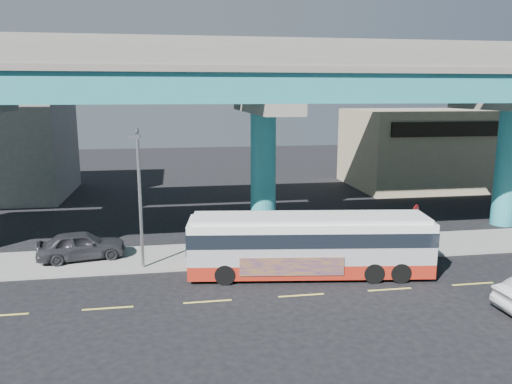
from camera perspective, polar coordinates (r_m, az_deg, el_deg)
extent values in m
plane|color=black|center=(22.10, 5.01, -11.39)|extent=(120.00, 120.00, 0.00)
cube|color=gray|center=(27.10, 2.12, -6.85)|extent=(70.00, 4.00, 0.15)
cube|color=#D8C64C|center=(22.28, -27.07, -12.44)|extent=(2.00, 0.12, 0.01)
cube|color=#D8C64C|center=(21.39, -16.57, -12.61)|extent=(2.00, 0.12, 0.01)
cube|color=#D8C64C|center=(21.24, -5.55, -12.35)|extent=(2.00, 0.12, 0.01)
cube|color=#D8C64C|center=(21.83, 5.20, -11.67)|extent=(2.00, 0.12, 0.01)
cube|color=#D8C64C|center=(23.10, 15.02, -10.70)|extent=(2.00, 0.12, 0.01)
cube|color=#D8C64C|center=(24.96, 23.54, -9.60)|extent=(2.00, 0.12, 0.01)
cylinder|color=teal|center=(29.59, 0.82, 1.93)|extent=(1.50, 1.50, 7.40)
cube|color=gray|center=(29.21, 0.84, 9.70)|extent=(2.00, 12.00, 0.60)
cube|color=gray|center=(32.65, -0.26, 11.44)|extent=(1.80, 5.00, 1.20)
cylinder|color=teal|center=(36.01, 26.77, 2.39)|extent=(1.50, 1.50, 7.40)
cube|color=gray|center=(38.57, 24.35, 10.43)|extent=(1.80, 5.00, 1.20)
cube|color=teal|center=(25.76, 2.26, 11.71)|extent=(52.00, 5.00, 1.40)
cube|color=gray|center=(25.78, 2.27, 13.60)|extent=(52.00, 5.40, 0.30)
cube|color=gray|center=(23.37, 3.56, 15.18)|extent=(52.00, 0.25, 0.80)
cube|color=gray|center=(28.26, 1.23, 14.51)|extent=(52.00, 0.25, 0.80)
cube|color=teal|center=(32.68, -0.27, 13.72)|extent=(52.00, 5.00, 1.40)
cube|color=gray|center=(32.73, -0.27, 15.21)|extent=(52.00, 5.40, 0.30)
cube|color=gray|center=(30.31, 0.51, 16.56)|extent=(52.00, 0.25, 0.80)
cube|color=gray|center=(35.23, -0.94, 15.82)|extent=(52.00, 0.25, 0.80)
cube|color=tan|center=(48.87, 19.06, 4.77)|extent=(14.00, 10.00, 7.00)
cube|color=black|center=(44.29, 22.35, 6.67)|extent=(12.00, 0.25, 1.20)
cube|color=#A02113|center=(23.95, 6.08, -8.26)|extent=(11.47, 3.90, 0.66)
cube|color=silver|center=(23.63, 6.13, -5.90)|extent=(11.47, 3.90, 1.41)
cube|color=black|center=(23.50, 6.16, -4.81)|extent=(11.54, 3.95, 0.66)
cube|color=silver|center=(23.36, 6.18, -3.60)|extent=(11.47, 3.90, 0.38)
cube|color=silver|center=(23.29, 6.20, -2.93)|extent=(11.04, 3.59, 0.19)
cube|color=black|center=(24.92, 19.17, -4.78)|extent=(0.35, 2.13, 1.13)
cube|color=black|center=(23.46, -7.71, -5.23)|extent=(0.35, 2.13, 1.13)
cube|color=navy|center=(22.59, 4.13, -8.52)|extent=(4.65, 0.69, 0.84)
cylinder|color=black|center=(22.76, -3.56, -9.40)|extent=(0.97, 0.41, 0.94)
cylinder|color=black|center=(24.79, -3.40, -7.65)|extent=(0.97, 0.41, 0.94)
cylinder|color=black|center=(23.51, 13.33, -9.01)|extent=(0.97, 0.41, 0.94)
cylinder|color=black|center=(25.48, 12.09, -7.36)|extent=(0.97, 0.41, 0.94)
cylinder|color=black|center=(23.85, 16.19, -8.87)|extent=(0.97, 0.41, 0.94)
cylinder|color=black|center=(25.79, 14.74, -7.25)|extent=(0.97, 0.41, 0.94)
imported|color=#313136|center=(27.03, -19.33, -5.75)|extent=(3.38, 4.97, 1.47)
cylinder|color=gray|center=(24.31, -13.11, -0.84)|extent=(0.16, 0.16, 6.74)
cylinder|color=gray|center=(22.95, -13.60, 6.49)|extent=(0.12, 1.82, 0.12)
cube|color=gray|center=(22.05, -13.76, 6.18)|extent=(0.50, 0.70, 0.18)
cylinder|color=gray|center=(27.96, 17.66, -4.25)|extent=(0.06, 0.06, 2.25)
cylinder|color=#B20A0A|center=(27.68, 17.82, -2.12)|extent=(0.60, 0.55, 0.78)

